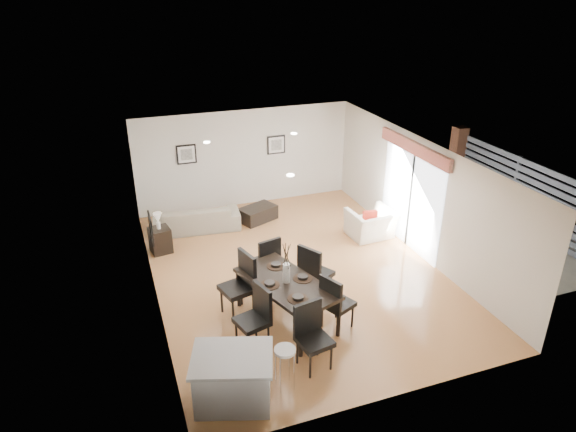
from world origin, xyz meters
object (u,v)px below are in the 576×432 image
object	(u,v)px
armchair	(371,224)
dining_chair_foot	(267,259)
side_table	(160,240)
dining_chair_wnear	(257,314)
dining_chair_enear	(335,300)
kitchen_island	(233,378)
bar_stool	(285,354)
sofa	(197,218)
dining_chair_wfar	(241,281)
dining_table	(286,286)
coffee_table	(258,214)
dining_chair_efar	(313,270)
dining_chair_head	(311,332)

from	to	relation	value
armchair	dining_chair_foot	xyz separation A→B (m)	(-3.11, -1.28, 0.28)
armchair	side_table	size ratio (longest dim) A/B	1.77
dining_chair_wnear	dining_chair_foot	bearing A→B (deg)	141.22
dining_chair_enear	kitchen_island	size ratio (longest dim) A/B	0.78
bar_stool	sofa	bearing A→B (deg)	92.34
dining_chair_wfar	dining_chair_foot	size ratio (longest dim) A/B	1.11
dining_chair_enear	side_table	bearing A→B (deg)	8.56
dining_chair_wnear	kitchen_island	bearing A→B (deg)	-47.80
dining_table	kitchen_island	bearing A→B (deg)	-149.91
dining_chair_wfar	dining_chair_foot	distance (m)	1.03
dining_chair_foot	side_table	xyz separation A→B (m)	(-1.90, 2.26, -0.33)
sofa	armchair	size ratio (longest dim) A/B	2.02
armchair	dining_chair_wfar	bearing A→B (deg)	23.96
dining_chair_enear	coffee_table	size ratio (longest dim) A/B	1.17
sofa	dining_chair_wnear	distance (m)	4.91
dining_chair_enear	kitchen_island	xyz separation A→B (m)	(-2.16, -1.09, -0.20)
sofa	dining_chair_wfar	bearing A→B (deg)	98.29
coffee_table	sofa	bearing A→B (deg)	155.99
dining_chair_wnear	dining_chair_efar	bearing A→B (deg)	107.31
side_table	dining_chair_head	bearing A→B (deg)	-68.68
dining_chair_wfar	dining_chair_efar	bearing A→B (deg)	71.36
sofa	dining_table	distance (m)	4.52
sofa	bar_stool	bearing A→B (deg)	98.45
dining_chair_wfar	dining_chair_foot	bearing A→B (deg)	119.28
dining_chair_wnear	kitchen_island	xyz separation A→B (m)	(-0.72, -1.15, -0.22)
dining_chair_wfar	dining_chair_efar	world-z (taller)	dining_chair_wfar
dining_chair_efar	dining_chair_foot	world-z (taller)	dining_chair_efar
side_table	dining_chair_wnear	bearing A→B (deg)	-73.76
sofa	dining_table	world-z (taller)	dining_table
kitchen_island	dining_chair_wfar	bearing A→B (deg)	89.78
dining_chair_foot	kitchen_island	size ratio (longest dim) A/B	0.79
dining_chair_efar	dining_chair_head	bearing A→B (deg)	126.65
dining_chair_foot	coffee_table	distance (m)	3.25
dining_chair_wfar	bar_stool	xyz separation A→B (m)	(0.10, -2.17, -0.06)
dining_chair_head	coffee_table	world-z (taller)	dining_chair_head
dining_chair_enear	sofa	bearing A→B (deg)	-6.44
sofa	side_table	world-z (taller)	sofa
sofa	armchair	xyz separation A→B (m)	(3.99, -1.88, 0.03)
dining_chair_head	side_table	world-z (taller)	dining_chair_head
kitchen_island	dining_chair_efar	bearing A→B (deg)	62.42
kitchen_island	coffee_table	bearing A→B (deg)	88.31
kitchen_island	dining_chair_head	bearing A→B (deg)	33.23
coffee_table	bar_stool	world-z (taller)	bar_stool
dining_table	bar_stool	bearing A→B (deg)	-128.98
dining_chair_wfar	kitchen_island	size ratio (longest dim) A/B	0.88
armchair	dining_table	size ratio (longest dim) A/B	0.48
dining_chair_efar	bar_stool	bearing A→B (deg)	117.51
coffee_table	bar_stool	distance (m)	6.19
armchair	bar_stool	xyz separation A→B (m)	(-3.74, -4.17, 0.29)
sofa	dining_chair_enear	xyz separation A→B (m)	(1.58, -4.96, 0.31)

